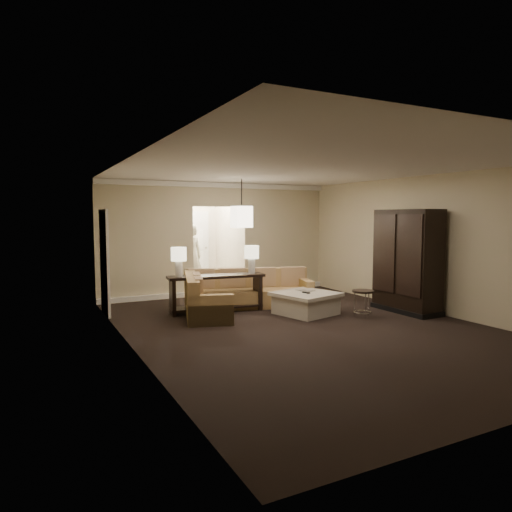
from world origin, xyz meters
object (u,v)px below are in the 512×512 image
sectional_sofa (236,294)px  person (191,254)px  coffee_table (306,303)px  drink_table (363,298)px  console_table (216,290)px  armoire (407,263)px

sectional_sofa → person: 2.98m
coffee_table → drink_table: (0.84, -0.73, 0.15)m
sectional_sofa → console_table: (-0.43, -0.01, 0.13)m
coffee_table → drink_table: drink_table is taller
armoire → drink_table: (-1.13, 0.00, -0.63)m
sectional_sofa → person: size_ratio=1.66×
sectional_sofa → coffee_table: bearing=-26.2°
drink_table → armoire: bearing=-0.2°
sectional_sofa → console_table: sectional_sofa is taller
sectional_sofa → console_table: 0.45m
console_table → person: person is taller
sectional_sofa → coffee_table: 1.49m
coffee_table → armoire: size_ratio=0.64×
drink_table → coffee_table: bearing=138.9°
coffee_table → armoire: 2.24m
console_table → drink_table: 2.94m
sectional_sofa → armoire: armoire is taller
coffee_table → person: (-1.07, 3.92, 0.75)m
person → drink_table: bearing=107.8°
console_table → drink_table: bearing=-29.3°
sectional_sofa → armoire: (3.06, -1.75, 0.68)m
sectional_sofa → coffee_table: size_ratio=2.41×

